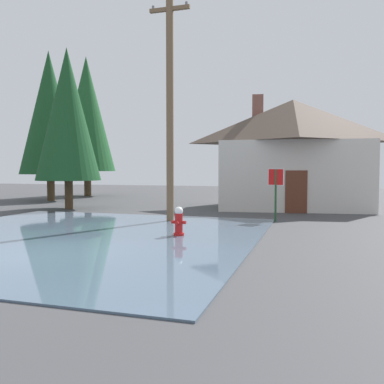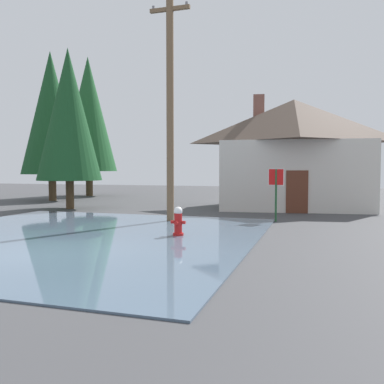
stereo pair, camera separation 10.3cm
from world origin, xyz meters
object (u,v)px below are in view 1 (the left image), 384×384
object	(u,v)px
utility_pole	(170,104)
pine_tree_mid_left	(68,115)
fire_hydrant	(179,222)
pine_tree_short_left	(87,114)
house	(292,152)
pine_tree_tall_left	(49,113)
stop_sign_far	(276,184)

from	to	relation	value
utility_pole	pine_tree_mid_left	distance (m)	7.59
fire_hydrant	pine_tree_short_left	xyz separation A→B (m)	(-12.86, 16.06, 5.82)
fire_hydrant	pine_tree_short_left	distance (m)	21.39
utility_pole	house	size ratio (longest dim) A/B	1.03
fire_hydrant	pine_tree_tall_left	xyz separation A→B (m)	(-12.57, 11.08, 5.25)
pine_tree_tall_left	utility_pole	bearing A→B (deg)	-35.15
stop_sign_far	pine_tree_mid_left	world-z (taller)	pine_tree_mid_left
house	utility_pole	bearing A→B (deg)	-120.70
house	pine_tree_mid_left	xyz separation A→B (m)	(-11.03, -3.78, 1.90)
house	pine_tree_short_left	xyz separation A→B (m)	(-15.66, 5.67, 3.31)
fire_hydrant	utility_pole	xyz separation A→B (m)	(-1.45, 3.25, 4.10)
pine_tree_tall_left	house	bearing A→B (deg)	-2.55
utility_pole	pine_tree_short_left	xyz separation A→B (m)	(-11.41, 12.81, 1.72)
pine_tree_mid_left	pine_tree_short_left	world-z (taller)	pine_tree_short_left
pine_tree_tall_left	pine_tree_short_left	world-z (taller)	pine_tree_short_left
fire_hydrant	stop_sign_far	world-z (taller)	stop_sign_far
stop_sign_far	house	xyz separation A→B (m)	(0.31, 5.89, 1.49)
utility_pole	pine_tree_tall_left	world-z (taller)	pine_tree_tall_left
utility_pole	pine_tree_tall_left	size ratio (longest dim) A/B	0.90
house	pine_tree_mid_left	world-z (taller)	pine_tree_mid_left
utility_pole	stop_sign_far	distance (m)	5.16
utility_pole	stop_sign_far	world-z (taller)	utility_pole
fire_hydrant	utility_pole	bearing A→B (deg)	114.04
pine_tree_tall_left	pine_tree_short_left	bearing A→B (deg)	93.36
house	pine_tree_short_left	size ratio (longest dim) A/B	0.80
stop_sign_far	house	size ratio (longest dim) A/B	0.24
utility_pole	house	bearing A→B (deg)	59.30
pine_tree_short_left	house	bearing A→B (deg)	-19.90
utility_pole	pine_tree_short_left	size ratio (longest dim) A/B	0.82
stop_sign_far	house	world-z (taller)	house
pine_tree_tall_left	pine_tree_short_left	xyz separation A→B (m)	(-0.29, 4.98, 0.57)
stop_sign_far	fire_hydrant	bearing A→B (deg)	-118.92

